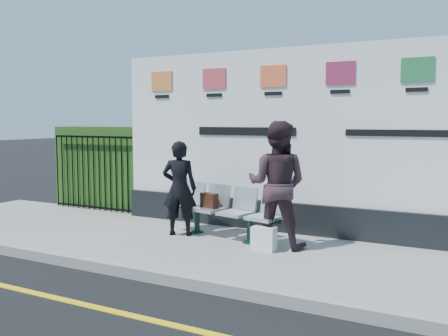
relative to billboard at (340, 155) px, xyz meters
The scene contains 12 objects.
ground 4.13m from the billboard, 97.40° to the right, with size 80.00×80.00×0.00m, color black.
pavement 1.98m from the billboard, 110.32° to the right, with size 14.00×3.00×0.12m, color gray.
kerb 3.19m from the billboard, 99.95° to the right, with size 14.00×0.18×0.14m, color gray.
yellow_line 4.13m from the billboard, 97.40° to the right, with size 14.00×0.10×0.01m, color yellow.
billboard is the anchor object (origin of this frame).
hedge 5.11m from the billboard, behind, with size 2.35×0.70×1.70m, color #274F17.
railing 5.10m from the billboard, behind, with size 2.05×0.06×1.54m, color black, non-canonical shape.
bench 2.13m from the billboard, 150.49° to the right, with size 2.07×0.54×0.44m, color silver, non-canonical shape.
woman_left 2.58m from the billboard, 154.77° to the right, with size 0.55×0.36×1.51m, color black.
woman_right 1.27m from the billboard, 121.26° to the right, with size 0.89×0.69×1.83m, color #332128.
handbag_brown 2.18m from the billboard, 155.51° to the right, with size 0.30×0.13×0.23m, color black.
carrier_bag_white 1.87m from the billboard, 118.50° to the right, with size 0.33×0.20×0.33m, color white.
Camera 1 is at (2.57, -3.82, 1.96)m, focal length 40.00 mm.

